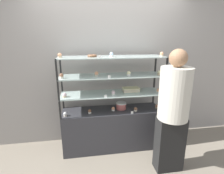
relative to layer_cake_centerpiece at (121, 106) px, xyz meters
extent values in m
plane|color=gray|center=(-0.15, -0.02, -0.73)|extent=(20.00, 20.00, 0.00)
cube|color=gray|center=(-0.15, 0.35, 0.57)|extent=(8.00, 0.05, 2.60)
cube|color=#333338|center=(-0.15, -0.02, -0.39)|extent=(1.58, 0.44, 0.67)
cube|color=black|center=(-0.93, 0.19, 0.09)|extent=(0.02, 0.02, 0.29)
cube|color=black|center=(0.62, 0.19, 0.09)|extent=(0.02, 0.02, 0.29)
cube|color=black|center=(-0.93, -0.22, 0.09)|extent=(0.02, 0.02, 0.29)
cube|color=black|center=(0.62, -0.22, 0.09)|extent=(0.02, 0.02, 0.29)
cube|color=#B2C6C1|center=(-0.15, -0.02, 0.22)|extent=(1.58, 0.44, 0.01)
cube|color=black|center=(-0.93, 0.19, 0.37)|extent=(0.02, 0.02, 0.29)
cube|color=black|center=(0.62, 0.19, 0.37)|extent=(0.02, 0.02, 0.29)
cube|color=black|center=(-0.93, -0.22, 0.37)|extent=(0.02, 0.02, 0.29)
cube|color=black|center=(0.62, -0.22, 0.37)|extent=(0.02, 0.02, 0.29)
cube|color=#B2C6C1|center=(-0.15, -0.02, 0.51)|extent=(1.58, 0.44, 0.01)
cube|color=black|center=(-0.93, 0.19, 0.66)|extent=(0.02, 0.02, 0.29)
cube|color=black|center=(0.62, 0.19, 0.66)|extent=(0.02, 0.02, 0.29)
cube|color=black|center=(-0.93, -0.22, 0.66)|extent=(0.02, 0.02, 0.29)
cube|color=black|center=(0.62, -0.22, 0.66)|extent=(0.02, 0.02, 0.29)
cube|color=#B2C6C1|center=(-0.15, -0.02, 0.79)|extent=(1.58, 0.44, 0.01)
cylinder|color=#C66660|center=(0.00, 0.00, -0.01)|extent=(0.16, 0.16, 0.09)
cylinder|color=white|center=(0.00, 0.00, 0.05)|extent=(0.16, 0.16, 0.02)
cube|color=beige|center=(0.16, 0.03, 0.26)|extent=(0.26, 0.15, 0.05)
cube|color=#F4EAB2|center=(0.16, 0.03, 0.29)|extent=(0.26, 0.16, 0.01)
cylinder|color=beige|center=(-0.88, -0.14, -0.04)|extent=(0.05, 0.05, 0.02)
sphere|color=white|center=(-0.88, -0.14, -0.02)|extent=(0.05, 0.05, 0.05)
cylinder|color=white|center=(-0.51, -0.09, -0.04)|extent=(0.05, 0.05, 0.02)
sphere|color=#8C5B42|center=(-0.51, -0.09, -0.02)|extent=(0.05, 0.05, 0.05)
cylinder|color=white|center=(-0.14, -0.05, -0.04)|extent=(0.05, 0.05, 0.02)
sphere|color=#E5996B|center=(-0.14, -0.05, -0.02)|extent=(0.05, 0.05, 0.05)
cylinder|color=beige|center=(0.21, -0.12, -0.04)|extent=(0.05, 0.05, 0.02)
sphere|color=#8C5B42|center=(0.21, -0.12, -0.02)|extent=(0.05, 0.05, 0.05)
cylinder|color=#CCB28C|center=(0.59, -0.06, -0.04)|extent=(0.05, 0.05, 0.02)
sphere|color=#E5996B|center=(0.59, -0.06, -0.02)|extent=(0.05, 0.05, 0.05)
cube|color=white|center=(0.12, -0.22, -0.03)|extent=(0.04, 0.00, 0.04)
cylinder|color=#CCB28C|center=(-0.87, -0.10, 0.24)|extent=(0.06, 0.06, 0.02)
sphere|color=silver|center=(-0.87, -0.10, 0.27)|extent=(0.06, 0.06, 0.06)
cylinder|color=white|center=(-0.15, -0.10, 0.24)|extent=(0.06, 0.06, 0.02)
sphere|color=silver|center=(-0.15, -0.10, 0.27)|extent=(0.06, 0.06, 0.06)
cylinder|color=white|center=(0.57, -0.11, 0.24)|extent=(0.06, 0.06, 0.02)
sphere|color=#E5996B|center=(0.57, -0.11, 0.27)|extent=(0.06, 0.06, 0.06)
cube|color=white|center=(-0.28, -0.22, 0.25)|extent=(0.04, 0.00, 0.04)
cylinder|color=beige|center=(-0.89, -0.11, 0.53)|extent=(0.05, 0.05, 0.03)
sphere|color=#8C5B42|center=(-0.89, -0.11, 0.56)|extent=(0.06, 0.06, 0.06)
cylinder|color=beige|center=(-0.39, -0.06, 0.53)|extent=(0.05, 0.05, 0.03)
sphere|color=#E5996B|center=(-0.39, -0.06, 0.56)|extent=(0.06, 0.06, 0.06)
cylinder|color=white|center=(0.09, -0.10, 0.53)|extent=(0.05, 0.05, 0.03)
sphere|color=#F4EAB2|center=(0.09, -0.10, 0.56)|extent=(0.06, 0.06, 0.06)
cylinder|color=#CCB28C|center=(0.57, -0.11, 0.53)|extent=(0.05, 0.05, 0.03)
sphere|color=#F4EAB2|center=(0.57, -0.11, 0.56)|extent=(0.06, 0.06, 0.06)
cube|color=white|center=(-0.23, -0.22, 0.54)|extent=(0.04, 0.00, 0.04)
cylinder|color=#CCB28C|center=(-0.90, -0.06, 0.81)|extent=(0.05, 0.05, 0.03)
sphere|color=#E5996B|center=(-0.90, -0.06, 0.84)|extent=(0.05, 0.05, 0.05)
cylinder|color=white|center=(-0.17, -0.05, 0.81)|extent=(0.05, 0.05, 0.03)
sphere|color=silver|center=(-0.17, -0.05, 0.84)|extent=(0.05, 0.05, 0.05)
cylinder|color=#CCB28C|center=(0.59, -0.10, 0.81)|extent=(0.05, 0.05, 0.03)
sphere|color=#E5996B|center=(0.59, -0.10, 0.84)|extent=(0.05, 0.05, 0.05)
cube|color=white|center=(-0.36, -0.22, 0.82)|extent=(0.04, 0.00, 0.04)
torus|color=brown|center=(-0.45, -0.02, 0.82)|extent=(0.14, 0.14, 0.03)
cube|color=black|center=(0.54, -0.65, -0.34)|extent=(0.37, 0.20, 0.78)
cylinder|color=beige|center=(0.54, -0.65, 0.39)|extent=(0.39, 0.39, 0.68)
sphere|color=#936B4C|center=(0.54, -0.65, 0.84)|extent=(0.22, 0.22, 0.22)
camera|label=1|loc=(-0.57, -2.59, 1.07)|focal=28.00mm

